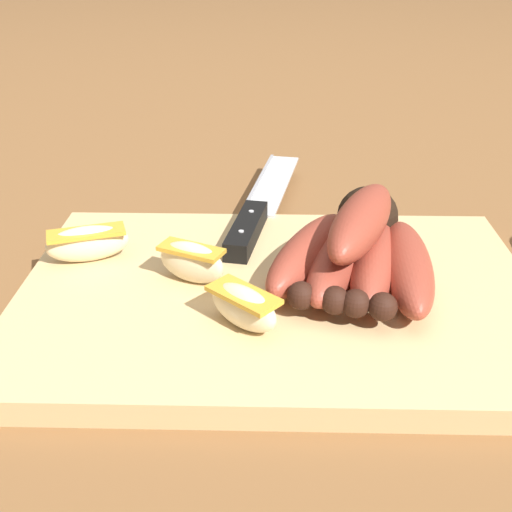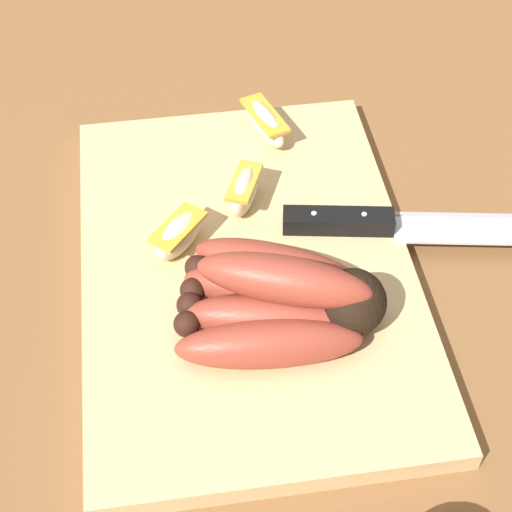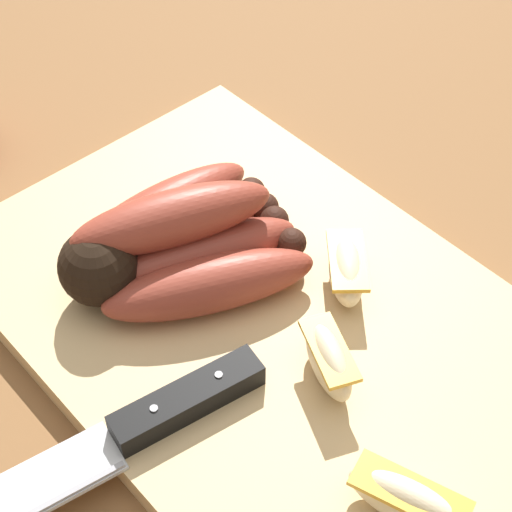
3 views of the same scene
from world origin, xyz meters
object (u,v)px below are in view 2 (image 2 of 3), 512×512
object	(u,v)px
chefs_knife	(392,224)
apple_wedge_near	(265,123)
apple_wedge_far	(179,235)
banana_bunch	(283,300)
apple_wedge_middle	(244,190)

from	to	relation	value
chefs_knife	apple_wedge_near	world-z (taller)	apple_wedge_near
chefs_knife	apple_wedge_far	size ratio (longest dim) A/B	4.59
banana_bunch	apple_wedge_middle	size ratio (longest dim) A/B	2.81
banana_bunch	apple_wedge_near	bearing A→B (deg)	174.66
banana_bunch	apple_wedge_middle	world-z (taller)	banana_bunch
apple_wedge_near	apple_wedge_far	xyz separation A→B (m)	(0.14, -0.10, -0.00)
apple_wedge_near	apple_wedge_middle	size ratio (longest dim) A/B	1.21
banana_bunch	chefs_knife	size ratio (longest dim) A/B	0.62
banana_bunch	chefs_knife	xyz separation A→B (m)	(-0.09, 0.12, -0.02)
banana_bunch	apple_wedge_far	bearing A→B (deg)	-140.24
apple_wedge_far	apple_wedge_near	bearing A→B (deg)	145.02
chefs_knife	apple_wedge_near	xyz separation A→B (m)	(-0.14, -0.09, 0.01)
chefs_knife	apple_wedge_near	size ratio (longest dim) A/B	3.75
banana_bunch	apple_wedge_middle	bearing A→B (deg)	-174.86
apple_wedge_near	apple_wedge_middle	world-z (taller)	apple_wedge_middle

